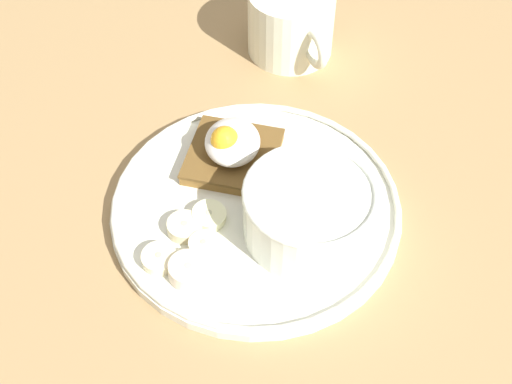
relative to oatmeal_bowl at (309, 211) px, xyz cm
name	(u,v)px	position (x,y,z in cm)	size (l,w,h in cm)	color
ground_plane	(256,219)	(2.55, 4.64, -4.76)	(120.00, 120.00, 2.00)	#A07E51
plate	(256,207)	(2.55, 4.64, -2.96)	(26.51, 26.51, 1.60)	silver
oatmeal_bowl	(309,211)	(0.00, 0.00, 0.00)	(11.54, 11.54, 5.43)	white
toast_slice	(233,156)	(8.01, 7.05, -2.04)	(9.84, 9.84, 1.28)	brown
poached_egg	(231,142)	(7.90, 7.16, 0.04)	(5.92, 5.21, 3.58)	white
banana_slice_front	(204,245)	(-2.46, 8.96, -2.17)	(3.67, 3.65, 1.25)	beige
banana_slice_left	(185,227)	(-0.50, 10.82, -2.20)	(3.17, 3.21, 1.18)	#F6E8BA
banana_slice_back	(189,270)	(-5.13, 9.98, -2.02)	(3.71, 3.78, 1.58)	#FCE3C3
banana_slice_right	(209,216)	(0.83, 8.76, -2.21)	(3.99, 4.03, 1.23)	beige
banana_slice_inner	(159,259)	(-3.95, 12.62, -2.19)	(3.57, 3.54, 1.20)	#F5E6B8
coffee_mug	(292,22)	(26.20, 1.67, 0.12)	(11.99, 9.46, 7.53)	white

